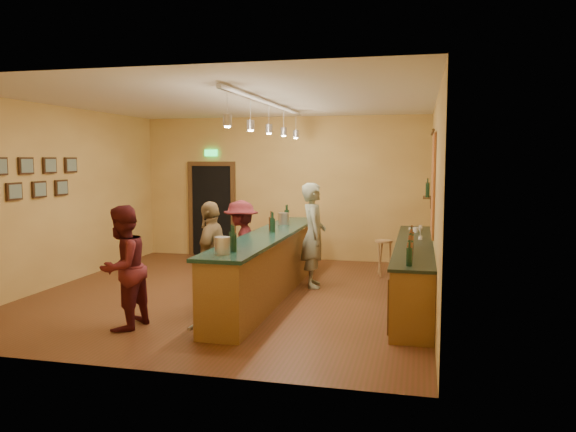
% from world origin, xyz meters
% --- Properties ---
extents(floor, '(7.00, 7.00, 0.00)m').
position_xyz_m(floor, '(0.00, 0.00, 0.00)').
color(floor, '#583619').
rests_on(floor, ground).
extents(ceiling, '(6.50, 7.00, 0.02)m').
position_xyz_m(ceiling, '(0.00, 0.00, 3.20)').
color(ceiling, silver).
rests_on(ceiling, wall_back).
extents(wall_back, '(6.50, 0.02, 3.20)m').
position_xyz_m(wall_back, '(0.00, 3.50, 1.60)').
color(wall_back, '#B78B44').
rests_on(wall_back, floor).
extents(wall_front, '(6.50, 0.02, 3.20)m').
position_xyz_m(wall_front, '(0.00, -3.50, 1.60)').
color(wall_front, '#B78B44').
rests_on(wall_front, floor).
extents(wall_left, '(0.02, 7.00, 3.20)m').
position_xyz_m(wall_left, '(-3.25, 0.00, 1.60)').
color(wall_left, '#B78B44').
rests_on(wall_left, floor).
extents(wall_right, '(0.02, 7.00, 3.20)m').
position_xyz_m(wall_right, '(3.25, 0.00, 1.60)').
color(wall_right, '#B78B44').
rests_on(wall_right, floor).
extents(doorway, '(1.15, 0.09, 2.48)m').
position_xyz_m(doorway, '(-1.70, 3.47, 1.13)').
color(doorway, black).
rests_on(doorway, wall_back).
extents(tapestry, '(0.03, 1.40, 1.60)m').
position_xyz_m(tapestry, '(3.23, 0.40, 1.85)').
color(tapestry, '#9C2E1F').
rests_on(tapestry, wall_right).
extents(bottle_shelf, '(0.17, 0.55, 0.54)m').
position_xyz_m(bottle_shelf, '(3.17, 1.90, 1.67)').
color(bottle_shelf, '#483115').
rests_on(bottle_shelf, wall_right).
extents(picture_grid, '(0.06, 2.20, 0.70)m').
position_xyz_m(picture_grid, '(-3.21, -0.75, 1.95)').
color(picture_grid, '#382111').
rests_on(picture_grid, wall_left).
extents(back_counter, '(0.60, 4.55, 1.27)m').
position_xyz_m(back_counter, '(2.97, 0.18, 0.49)').
color(back_counter, brown).
rests_on(back_counter, floor).
extents(tasting_bar, '(0.73, 5.10, 1.38)m').
position_xyz_m(tasting_bar, '(0.63, -0.00, 0.61)').
color(tasting_bar, brown).
rests_on(tasting_bar, floor).
extents(pendant_track, '(0.11, 4.60, 0.50)m').
position_xyz_m(pendant_track, '(0.63, -0.00, 2.98)').
color(pendant_track, silver).
rests_on(pendant_track, ceiling).
extents(bartender, '(0.59, 0.76, 1.85)m').
position_xyz_m(bartender, '(1.21, 0.83, 0.92)').
color(bartender, gray).
rests_on(bartender, floor).
extents(customer_a, '(0.71, 0.87, 1.66)m').
position_xyz_m(customer_a, '(-0.79, -2.20, 0.83)').
color(customer_a, '#59191E').
rests_on(customer_a, floor).
extents(customer_b, '(0.44, 0.98, 1.65)m').
position_xyz_m(customer_b, '(0.08, -1.20, 0.83)').
color(customer_b, '#997A51').
rests_on(customer_b, floor).
extents(customer_c, '(0.79, 1.12, 1.57)m').
position_xyz_m(customer_c, '(0.08, 0.19, 0.78)').
color(customer_c, '#59191E').
rests_on(customer_c, floor).
extents(bar_stool, '(0.34, 0.34, 0.70)m').
position_xyz_m(bar_stool, '(2.37, 2.01, 0.56)').
color(bar_stool, '#AC844D').
rests_on(bar_stool, floor).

